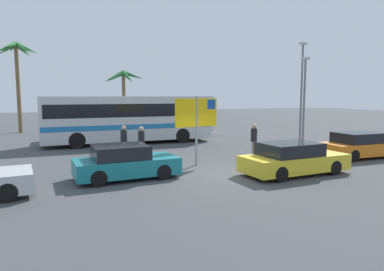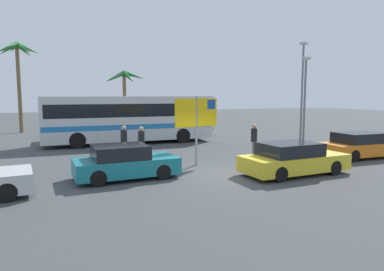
{
  "view_description": "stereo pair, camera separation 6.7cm",
  "coord_description": "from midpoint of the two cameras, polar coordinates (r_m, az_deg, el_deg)",
  "views": [
    {
      "loc": [
        -6.36,
        -12.53,
        3.24
      ],
      "look_at": [
        -0.05,
        2.91,
        1.3
      ],
      "focal_mm": 32.4,
      "sensor_mm": 36.0,
      "label": 1
    },
    {
      "loc": [
        -6.29,
        -12.55,
        3.24
      ],
      "look_at": [
        -0.05,
        2.91,
        1.3
      ],
      "focal_mm": 32.4,
      "sensor_mm": 36.0,
      "label": 2
    }
  ],
  "objects": [
    {
      "name": "ground",
      "position": [
        14.42,
        4.69,
        -6.38
      ],
      "size": [
        120.0,
        120.0,
        0.0
      ],
      "primitive_type": "plane",
      "color": "#424447"
    },
    {
      "name": "ferry_sign",
      "position": [
        15.9,
        0.98,
        3.34
      ],
      "size": [
        2.19,
        0.38,
        3.2
      ],
      "rotation": [
        0.0,
        0.0,
        0.15
      ],
      "color": "gray",
      "rests_on": "ground"
    },
    {
      "name": "car_teal",
      "position": [
        13.79,
        -10.88,
        -4.38
      ],
      "size": [
        4.03,
        1.99,
        1.32
      ],
      "rotation": [
        0.0,
        0.0,
        0.05
      ],
      "color": "#19757F",
      "rests_on": "ground"
    },
    {
      "name": "bus_front_coach",
      "position": [
        23.7,
        -10.24,
        3.01
      ],
      "size": [
        11.06,
        2.55,
        3.17
      ],
      "color": "silver",
      "rests_on": "ground"
    },
    {
      "name": "palm_tree_seaside",
      "position": [
        33.74,
        -26.78,
        11.33
      ],
      "size": [
        3.58,
        3.71,
        7.79
      ],
      "color": "brown",
      "rests_on": "ground"
    },
    {
      "name": "car_yellow",
      "position": [
        14.84,
        16.42,
        -3.74
      ],
      "size": [
        4.57,
        2.05,
        1.32
      ],
      "rotation": [
        0.0,
        0.0,
        0.05
      ],
      "color": "yellow",
      "rests_on": "ground"
    },
    {
      "name": "lamp_post_right_side",
      "position": [
        23.83,
        18.15,
        6.11
      ],
      "size": [
        0.56,
        0.2,
        5.68
      ],
      "color": "slate",
      "rests_on": "ground"
    },
    {
      "name": "lamp_post_left_side",
      "position": [
        25.51,
        17.74,
        7.47
      ],
      "size": [
        0.56,
        0.2,
        6.85
      ],
      "color": "slate",
      "rests_on": "ground"
    },
    {
      "name": "bus_rear_coach",
      "position": [
        27.91,
        -7.67,
        3.59
      ],
      "size": [
        11.06,
        2.55,
        3.17
      ],
      "color": "silver",
      "rests_on": "ground"
    },
    {
      "name": "pedestrian_by_bus",
      "position": [
        17.0,
        -8.21,
        -0.9
      ],
      "size": [
        0.32,
        0.32,
        1.74
      ],
      "rotation": [
        0.0,
        0.0,
        5.58
      ],
      "color": "#1E2347",
      "rests_on": "ground"
    },
    {
      "name": "pedestrian_crossing_lot",
      "position": [
        18.15,
        10.27,
        -0.39
      ],
      "size": [
        0.32,
        0.32,
        1.78
      ],
      "rotation": [
        0.0,
        0.0,
        5.46
      ],
      "color": "#706656",
      "rests_on": "ground"
    },
    {
      "name": "palm_tree_inland",
      "position": [
        32.91,
        -11.1,
        8.59
      ],
      "size": [
        3.85,
        3.92,
        5.52
      ],
      "color": "brown",
      "rests_on": "ground"
    },
    {
      "name": "pedestrian_near_sign",
      "position": [
        17.44,
        -11.03,
        -0.73
      ],
      "size": [
        0.32,
        0.32,
        1.76
      ],
      "rotation": [
        0.0,
        0.0,
        4.76
      ],
      "color": "#4C4C51",
      "rests_on": "ground"
    },
    {
      "name": "car_orange",
      "position": [
        20.15,
        26.26,
        -1.48
      ],
      "size": [
        4.59,
        1.89,
        1.32
      ],
      "rotation": [
        0.0,
        0.0,
        -0.02
      ],
      "color": "orange",
      "rests_on": "ground"
    }
  ]
}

